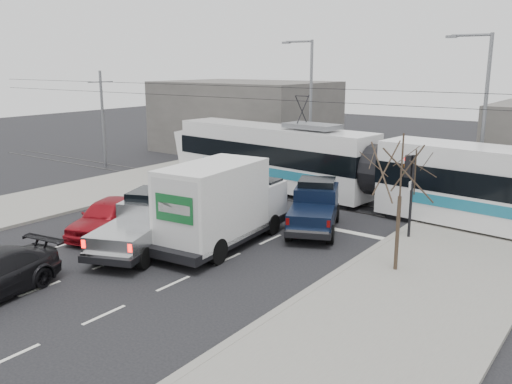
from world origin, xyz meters
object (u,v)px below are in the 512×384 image
Objects in this scene: street_lamp_near at (481,111)px; red_car at (108,216)px; navy_pickup at (315,206)px; street_lamp_far at (308,100)px; traffic_signal at (409,178)px; silver_pickup at (146,221)px; box_truck at (222,205)px; bare_tree at (401,172)px; green_car at (190,208)px; tram at (378,171)px.

red_car is (-11.98, -14.60, -4.29)m from street_lamp_near.
navy_pickup reaches higher than red_car.
street_lamp_far reaches higher than navy_pickup.
silver_pickup is at bearing -139.09° from traffic_signal.
box_truck reaches higher than silver_pickup.
bare_tree is at bearing -88.58° from street_lamp_near.
traffic_signal is 7.91m from street_lamp_near.
navy_pickup reaches higher than green_car.
street_lamp_near is at bearing 91.42° from bare_tree.
green_car is 3.86m from red_car.
navy_pickup is (4.42, 6.33, -0.02)m from silver_pickup.
bare_tree is 7.53m from box_truck.
silver_pickup is (-9.27, -14.81, -4.00)m from street_lamp_near.
street_lamp_near is 11.67m from street_lamp_far.
tram reaches higher than bare_tree.
street_lamp_far is at bearing 149.74° from tram.
red_car is at bearing 154.23° from silver_pickup.
traffic_signal is at bearing 12.16° from red_car.
street_lamp_far is 0.32× the size of tram.
red_car is (-2.70, 0.20, -0.30)m from silver_pickup.
street_lamp_near is 1.87× the size of red_car.
tram is at bearing 67.65° from box_truck.
street_lamp_near reaches higher than bare_tree.
tram is 5.15m from navy_pickup.
green_car is at bearing -132.04° from street_lamp_near.
silver_pickup is 7.72m from navy_pickup.
tram is 5.07× the size of green_car.
red_car is at bearing -119.96° from tram.
red_car is at bearing -165.79° from bare_tree.
street_lamp_near and street_lamp_far have the same top height.
navy_pickup is at bearing 20.33° from red_car.
street_lamp_far is 1.38× the size of silver_pickup.
navy_pickup is (-0.89, -4.98, -0.93)m from tram.
silver_pickup reaches higher than red_car.
green_car is at bearing 178.49° from bare_tree.
street_lamp_near is at bearing 36.42° from navy_pickup.
navy_pickup is at bearing -94.30° from tram.
green_car is (-10.12, -11.23, -4.34)m from street_lamp_near.
street_lamp_near is at bearing 47.23° from tram.
bare_tree reaches higher than box_truck.
box_truck is at bearing -118.08° from street_lamp_near.
tram reaches higher than silver_pickup.
green_car is (-9.28, -3.72, -1.97)m from traffic_signal.
bare_tree reaches higher than silver_pickup.
traffic_signal reaches higher than red_car.
traffic_signal is 0.40× the size of street_lamp_far.
traffic_signal is 0.65× the size of green_car.
tram is 3.82× the size of box_truck.
tram is (-3.12, 4.01, -0.72)m from traffic_signal.
red_car is at bearing -163.07° from navy_pickup.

